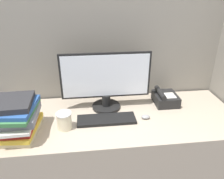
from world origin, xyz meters
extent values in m
cube|color=gray|center=(0.00, 0.67, 0.87)|extent=(2.04, 0.04, 1.75)
cube|color=tan|center=(0.00, 0.32, 0.36)|extent=(1.64, 0.63, 0.73)
cylinder|color=black|center=(-0.06, 0.44, 0.74)|extent=(0.20, 0.20, 0.02)
cylinder|color=black|center=(-0.06, 0.44, 0.79)|extent=(0.06, 0.06, 0.08)
cube|color=black|center=(-0.06, 0.45, 0.98)|extent=(0.62, 0.02, 0.32)
cube|color=silver|center=(-0.06, 0.44, 0.98)|extent=(0.59, 0.01, 0.29)
cube|color=black|center=(-0.08, 0.27, 0.74)|extent=(0.38, 0.13, 0.02)
ellipsoid|color=gray|center=(0.19, 0.27, 0.74)|extent=(0.06, 0.04, 0.03)
cylinder|color=beige|center=(-0.34, 0.22, 0.78)|extent=(0.09, 0.09, 0.10)
cylinder|color=white|center=(-0.34, 0.22, 0.84)|extent=(0.09, 0.09, 0.01)
cube|color=#C6B78C|center=(-0.61, 0.21, 0.74)|extent=(0.24, 0.30, 0.03)
cube|color=gold|center=(-0.61, 0.21, 0.77)|extent=(0.24, 0.31, 0.03)
cube|color=maroon|center=(-0.60, 0.19, 0.80)|extent=(0.18, 0.24, 0.03)
cube|color=silver|center=(-0.59, 0.18, 0.83)|extent=(0.18, 0.29, 0.02)
cube|color=slate|center=(-0.59, 0.21, 0.86)|extent=(0.22, 0.26, 0.04)
cube|color=#38723F|center=(-0.60, 0.19, 0.89)|extent=(0.22, 0.31, 0.02)
cube|color=#264C8C|center=(-0.61, 0.20, 0.91)|extent=(0.25, 0.28, 0.02)
cube|color=#262628|center=(-0.61, 0.20, 0.94)|extent=(0.22, 0.23, 0.03)
cube|color=black|center=(0.38, 0.46, 0.77)|extent=(0.16, 0.19, 0.07)
cube|color=white|center=(0.40, 0.43, 0.81)|extent=(0.07, 0.09, 0.00)
cylinder|color=black|center=(0.34, 0.46, 0.82)|extent=(0.04, 0.18, 0.04)
camera|label=1|loc=(-0.18, -0.92, 1.54)|focal=35.00mm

